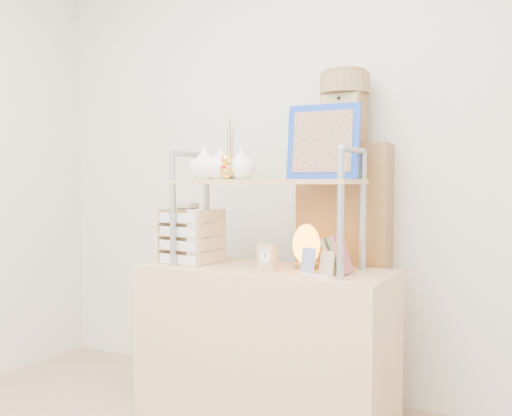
{
  "coord_description": "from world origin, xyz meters",
  "views": [
    {
      "loc": [
        1.24,
        -1.2,
        1.16
      ],
      "look_at": [
        -0.05,
        1.2,
        1.03
      ],
      "focal_mm": 40.0,
      "sensor_mm": 36.0,
      "label": 1
    }
  ],
  "objects_px": {
    "cabinet": "(345,276)",
    "letter_tray": "(189,239)",
    "salt_lamp": "(306,246)",
    "desk": "(265,345)"
  },
  "relations": [
    {
      "from": "cabinet",
      "to": "salt_lamp",
      "type": "xyz_separation_m",
      "value": [
        -0.09,
        -0.29,
        0.18
      ]
    },
    {
      "from": "cabinet",
      "to": "letter_tray",
      "type": "bearing_deg",
      "value": -154.79
    },
    {
      "from": "desk",
      "to": "salt_lamp",
      "type": "height_order",
      "value": "salt_lamp"
    },
    {
      "from": "cabinet",
      "to": "letter_tray",
      "type": "relative_size",
      "value": 4.46
    },
    {
      "from": "letter_tray",
      "to": "salt_lamp",
      "type": "distance_m",
      "value": 0.61
    },
    {
      "from": "letter_tray",
      "to": "salt_lamp",
      "type": "xyz_separation_m",
      "value": [
        0.6,
        0.1,
        -0.01
      ]
    },
    {
      "from": "cabinet",
      "to": "letter_tray",
      "type": "height_order",
      "value": "cabinet"
    },
    {
      "from": "salt_lamp",
      "to": "letter_tray",
      "type": "bearing_deg",
      "value": -170.08
    },
    {
      "from": "salt_lamp",
      "to": "cabinet",
      "type": "bearing_deg",
      "value": 73.4
    },
    {
      "from": "cabinet",
      "to": "salt_lamp",
      "type": "height_order",
      "value": "cabinet"
    }
  ]
}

